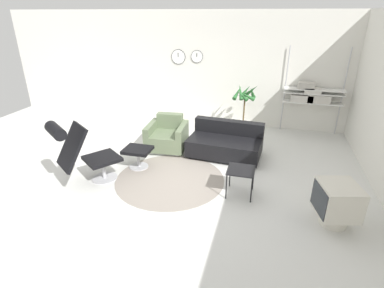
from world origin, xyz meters
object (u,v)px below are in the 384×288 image
Objects in this scene: lounge_chair at (80,149)px; shelf_unit at (311,95)px; armchair_red at (167,137)px; crt_television at (337,203)px; ottoman at (138,153)px; couch_low at (225,144)px; side_table at (241,172)px; potted_plant at (244,111)px.

lounge_chair is 0.58× the size of shelf_unit.
armchair_red is 3.57m from crt_television.
ottoman is 0.59× the size of armchair_red.
couch_low is (2.12, 1.80, -0.44)m from lounge_chair.
lounge_chair reaches higher than couch_low.
shelf_unit is at bearing 68.36° from side_table.
ottoman is 1.13× the size of side_table.
armchair_red is 3.51m from shelf_unit.
armchair_red reaches higher than ottoman.
shelf_unit is at bearing 40.03° from ottoman.
crt_television is at bearing -14.22° from ottoman.
armchair_red is 2.03m from potted_plant.
lounge_chair is 3.94m from potted_plant.
couch_low is at bearing -134.47° from shelf_unit.
shelf_unit is at bearing 78.88° from lounge_chair.
crt_television reaches higher than ottoman.
armchair_red is 2.22m from side_table.
ottoman is at bearing 167.76° from side_table.
ottoman is at bearing 61.21° from crt_television.
crt_television is at bearing 36.08° from lounge_chair.
shelf_unit is at bearing 14.30° from potted_plant.
side_table is at bearing 136.75° from armchair_red.
lounge_chair is 1.36× the size of armchair_red.
shelf_unit reaches higher than potted_plant.
couch_low is at bearing 175.50° from armchair_red.
lounge_chair is 2.04m from armchair_red.
shelf_unit reaches higher than side_table.
armchair_red is 1.34× the size of crt_television.
lounge_chair is at bearing 60.08° from armchair_red.
side_table is at bearing -12.24° from ottoman.
crt_television is 0.32× the size of shelf_unit.
lounge_chair is at bearing -126.11° from ottoman.
potted_plant is 1.59m from shelf_unit.
potted_plant is (1.48, 1.36, 0.29)m from armchair_red.
couch_low is 2.55m from shelf_unit.
shelf_unit is (2.97, 1.74, 0.69)m from armchair_red.
shelf_unit reaches higher than couch_low.
armchair_red reaches higher than crt_television.
couch_low is at bearing 32.50° from ottoman.
potted_plant is (2.34, 3.17, -0.13)m from lounge_chair.
potted_plant is at bearing 53.37° from ottoman.
ottoman is 4.26m from shelf_unit.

